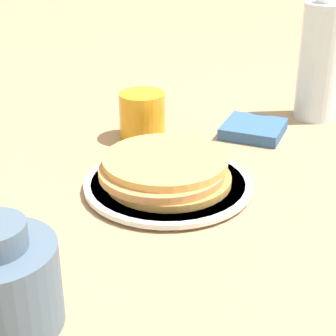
{
  "coord_description": "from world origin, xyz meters",
  "views": [
    {
      "loc": [
        -0.54,
        0.48,
        0.37
      ],
      "look_at": [
        -0.01,
        0.01,
        0.03
      ],
      "focal_mm": 60.0,
      "sensor_mm": 36.0,
      "label": 1
    }
  ],
  "objects": [
    {
      "name": "cream_jug",
      "position": [
        -0.12,
        0.32,
        0.05
      ],
      "size": [
        0.12,
        0.12,
        0.11
      ],
      "color": "#4C6075",
      "rests_on": "ground_plane"
    },
    {
      "name": "napkin",
      "position": [
        0.04,
        -0.23,
        0.01
      ],
      "size": [
        0.13,
        0.13,
        0.02
      ],
      "color": "#33598C",
      "rests_on": "ground_plane"
    },
    {
      "name": "pancake_stack",
      "position": [
        -0.01,
        0.02,
        0.03
      ],
      "size": [
        0.19,
        0.19,
        0.03
      ],
      "color": "#B3873F",
      "rests_on": "plate"
    },
    {
      "name": "ground_plane",
      "position": [
        0.0,
        0.0,
        0.0
      ],
      "size": [
        4.0,
        4.0,
        0.0
      ],
      "primitive_type": "plane",
      "color": "#9E7F5B"
    },
    {
      "name": "water_bottle_near",
      "position": [
        0.03,
        -0.38,
        0.11
      ],
      "size": [
        0.08,
        0.08,
        0.23
      ],
      "color": "silver",
      "rests_on": "ground_plane"
    },
    {
      "name": "plate",
      "position": [
        -0.01,
        0.01,
        0.01
      ],
      "size": [
        0.24,
        0.24,
        0.01
      ],
      "color": "silver",
      "rests_on": "ground_plane"
    },
    {
      "name": "juice_glass",
      "position": [
        0.16,
        -0.08,
        0.04
      ],
      "size": [
        0.08,
        0.08,
        0.08
      ],
      "color": "orange",
      "rests_on": "ground_plane"
    }
  ]
}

